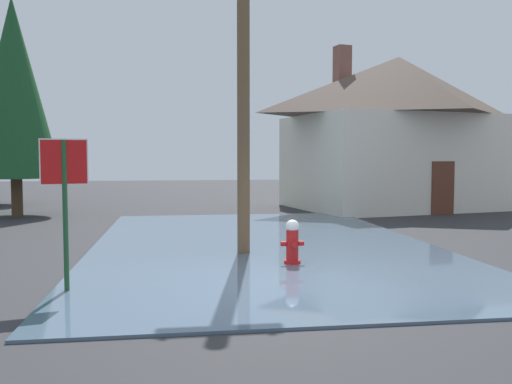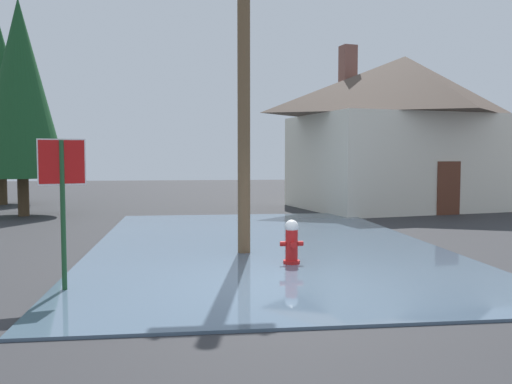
# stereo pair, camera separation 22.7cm
# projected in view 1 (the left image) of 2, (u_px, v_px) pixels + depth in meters

# --- Properties ---
(ground_plane) EXTENTS (80.00, 80.00, 0.10)m
(ground_plane) POSITION_uv_depth(u_px,v_px,m) (284.00, 289.00, 9.26)
(ground_plane) COLOR #2D2D30
(flood_puddle) EXTENTS (8.17, 13.24, 0.05)m
(flood_puddle) POSITION_uv_depth(u_px,v_px,m) (262.00, 244.00, 13.51)
(flood_puddle) COLOR #4C6075
(flood_puddle) RESTS_ON ground
(lane_stop_bar) EXTENTS (3.08, 0.56, 0.01)m
(lane_stop_bar) POSITION_uv_depth(u_px,v_px,m) (346.00, 308.00, 7.92)
(lane_stop_bar) COLOR silver
(lane_stop_bar) RESTS_ON ground
(stop_sign_near) EXTENTS (0.72, 0.20, 2.49)m
(stop_sign_near) POSITION_uv_depth(u_px,v_px,m) (65.00, 183.00, 8.65)
(stop_sign_near) COLOR #1E4C28
(stop_sign_near) RESTS_ON ground
(fire_hydrant) EXTENTS (0.47, 0.40, 0.93)m
(fire_hydrant) POSITION_uv_depth(u_px,v_px,m) (292.00, 243.00, 10.94)
(fire_hydrant) COLOR red
(fire_hydrant) RESTS_ON ground
(utility_pole) EXTENTS (1.60, 0.28, 7.61)m
(utility_pole) POSITION_uv_depth(u_px,v_px,m) (243.00, 75.00, 11.94)
(utility_pole) COLOR brown
(utility_pole) RESTS_ON ground
(house) EXTENTS (10.20, 8.06, 6.85)m
(house) POSITION_uv_depth(u_px,v_px,m) (398.00, 130.00, 23.02)
(house) COLOR silver
(house) RESTS_ON ground
(pine_tree_mid_left) EXTENTS (3.15, 3.15, 7.88)m
(pine_tree_mid_left) POSITION_uv_depth(u_px,v_px,m) (14.00, 88.00, 19.48)
(pine_tree_mid_left) COLOR #4C3823
(pine_tree_mid_left) RESTS_ON ground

